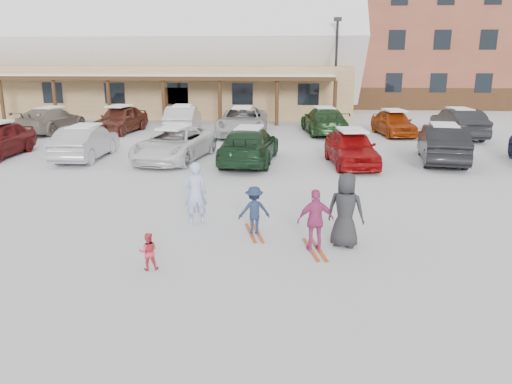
# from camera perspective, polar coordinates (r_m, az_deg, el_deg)

# --- Properties ---
(ground) EXTENTS (160.00, 160.00, 0.00)m
(ground) POSITION_cam_1_polar(r_m,az_deg,el_deg) (11.63, -1.88, -6.02)
(ground) COLOR white
(ground) RESTS_ON ground
(day_lodge) EXTENTS (29.12, 12.50, 10.38)m
(day_lodge) POSITION_cam_1_polar(r_m,az_deg,el_deg) (40.07, -10.53, 14.57)
(day_lodge) COLOR tan
(day_lodge) RESTS_ON ground
(alpine_hotel) EXTENTS (31.48, 14.01, 21.48)m
(alpine_hotel) POSITION_cam_1_polar(r_m,az_deg,el_deg) (50.67, 20.72, 19.28)
(alpine_hotel) COLOR brown
(alpine_hotel) RESTS_ON ground
(lamp_post) EXTENTS (0.50, 0.25, 6.66)m
(lamp_post) POSITION_cam_1_polar(r_m,az_deg,el_deg) (34.00, 9.12, 14.21)
(lamp_post) COLOR black
(lamp_post) RESTS_ON ground
(conifer_2) EXTENTS (5.28, 5.28, 12.24)m
(conifer_2) POSITION_cam_1_polar(r_m,az_deg,el_deg) (61.39, -27.11, 16.05)
(conifer_2) COLOR black
(conifer_2) RESTS_ON ground
(conifer_3) EXTENTS (3.96, 3.96, 9.18)m
(conifer_3) POSITION_cam_1_polar(r_m,az_deg,el_deg) (54.99, 9.98, 15.92)
(conifer_3) COLOR black
(conifer_3) RESTS_ON ground
(adult_skier) EXTENTS (0.70, 0.58, 1.64)m
(adult_skier) POSITION_cam_1_polar(r_m,az_deg,el_deg) (12.89, -6.95, -0.15)
(adult_skier) COLOR #A6BBE6
(adult_skier) RESTS_ON ground
(toddler_red) EXTENTS (0.45, 0.39, 0.79)m
(toddler_red) POSITION_cam_1_polar(r_m,az_deg,el_deg) (10.41, -12.21, -6.66)
(toddler_red) COLOR #D13240
(toddler_red) RESTS_ON ground
(child_navy) EXTENTS (0.86, 0.63, 1.20)m
(child_navy) POSITION_cam_1_polar(r_m,az_deg,el_deg) (12.13, -0.21, -2.11)
(child_navy) COLOR #1C2A47
(child_navy) RESTS_ON ground
(skis_child_navy) EXTENTS (0.55, 1.41, 0.03)m
(skis_child_navy) POSITION_cam_1_polar(r_m,az_deg,el_deg) (12.32, -0.21, -4.71)
(skis_child_navy) COLOR #B14419
(skis_child_navy) RESTS_ON ground
(child_magenta) EXTENTS (0.88, 0.51, 1.42)m
(child_magenta) POSITION_cam_1_polar(r_m,az_deg,el_deg) (11.13, 6.83, -3.24)
(child_magenta) COLOR #B43677
(child_magenta) RESTS_ON ground
(skis_child_magenta) EXTENTS (0.49, 1.41, 0.03)m
(skis_child_magenta) POSITION_cam_1_polar(r_m,az_deg,el_deg) (11.37, 6.72, -6.56)
(skis_child_magenta) COLOR #B14419
(skis_child_magenta) RESTS_ON ground
(bystander_dark) EXTENTS (0.98, 0.79, 1.73)m
(bystander_dark) POSITION_cam_1_polar(r_m,az_deg,el_deg) (11.44, 10.20, -2.05)
(bystander_dark) COLOR #27282A
(bystander_dark) RESTS_ON ground
(parked_car_1) EXTENTS (1.63, 4.34, 1.42)m
(parked_car_1) POSITION_cam_1_polar(r_m,az_deg,el_deg) (22.37, -18.89, 5.38)
(parked_car_1) COLOR #A8A8AC
(parked_car_1) RESTS_ON ground
(parked_car_2) EXTENTS (3.07, 5.31, 1.39)m
(parked_car_2) POSITION_cam_1_polar(r_m,az_deg,el_deg) (21.18, -9.29, 5.45)
(parked_car_2) COLOR white
(parked_car_2) RESTS_ON ground
(parked_car_3) EXTENTS (2.34, 5.13, 1.45)m
(parked_car_3) POSITION_cam_1_polar(r_m,az_deg,el_deg) (20.36, -0.79, 5.35)
(parked_car_3) COLOR #16321C
(parked_car_3) RESTS_ON ground
(parked_car_4) EXTENTS (2.16, 4.35, 1.43)m
(parked_car_4) POSITION_cam_1_polar(r_m,az_deg,el_deg) (20.28, 10.83, 5.00)
(parked_car_4) COLOR #A10D0F
(parked_car_4) RESTS_ON ground
(parked_car_5) EXTENTS (2.32, 4.88, 1.54)m
(parked_car_5) POSITION_cam_1_polar(r_m,az_deg,el_deg) (21.95, 20.54, 5.22)
(parked_car_5) COLOR black
(parked_car_5) RESTS_ON ground
(parked_car_7) EXTENTS (2.57, 5.15, 1.44)m
(parked_car_7) POSITION_cam_1_polar(r_m,az_deg,el_deg) (31.00, -22.35, 7.60)
(parked_car_7) COLOR gray
(parked_car_7) RESTS_ON ground
(parked_car_8) EXTENTS (2.34, 4.67, 1.53)m
(parked_car_8) POSITION_cam_1_polar(r_m,az_deg,el_deg) (29.76, -15.26, 8.02)
(parked_car_8) COLOR #5F2A1E
(parked_car_8) RESTS_ON ground
(parked_car_9) EXTENTS (2.03, 4.77, 1.53)m
(parked_car_9) POSITION_cam_1_polar(r_m,az_deg,el_deg) (29.19, -8.34, 8.26)
(parked_car_9) COLOR #BCBCC0
(parked_car_9) RESTS_ON ground
(parked_car_10) EXTENTS (2.71, 5.64, 1.55)m
(parked_car_10) POSITION_cam_1_polar(r_m,az_deg,el_deg) (27.72, -1.56, 8.07)
(parked_car_10) COLOR #BDBDBD
(parked_car_10) RESTS_ON ground
(parked_car_11) EXTENTS (2.72, 5.33, 1.48)m
(parked_car_11) POSITION_cam_1_polar(r_m,az_deg,el_deg) (28.52, 7.78, 8.07)
(parked_car_11) COLOR #1E3D1A
(parked_car_11) RESTS_ON ground
(parked_car_12) EXTENTS (2.23, 4.29, 1.39)m
(parked_car_12) POSITION_cam_1_polar(r_m,az_deg,el_deg) (28.78, 15.44, 7.64)
(parked_car_12) COLOR #A7390A
(parked_car_12) RESTS_ON ground
(parked_car_13) EXTENTS (1.92, 4.83, 1.56)m
(parked_car_13) POSITION_cam_1_polar(r_m,az_deg,el_deg) (28.96, 22.13, 7.29)
(parked_car_13) COLOR black
(parked_car_13) RESTS_ON ground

